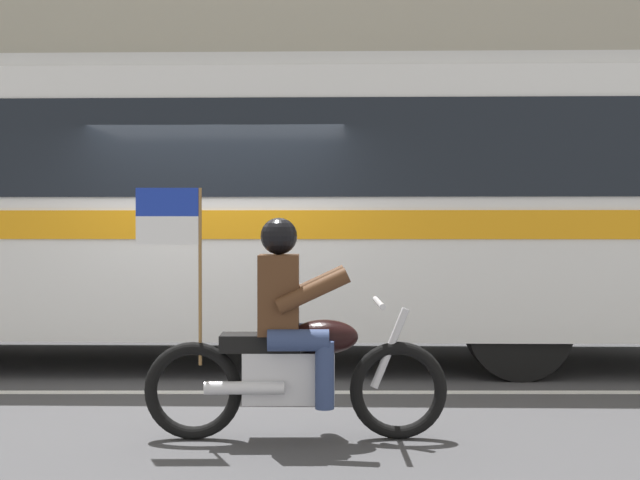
% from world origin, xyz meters
% --- Properties ---
extents(ground_plane, '(60.00, 60.00, 0.00)m').
position_xyz_m(ground_plane, '(0.00, 0.00, 0.00)').
color(ground_plane, '#3D3D3F').
extents(sidewalk_curb, '(28.00, 3.80, 0.15)m').
position_xyz_m(sidewalk_curb, '(0.00, 5.10, 0.07)').
color(sidewalk_curb, '#B7B2A8').
rests_on(sidewalk_curb, ground_plane).
extents(lane_center_stripe, '(26.60, 0.14, 0.01)m').
position_xyz_m(lane_center_stripe, '(0.00, -0.60, 0.00)').
color(lane_center_stripe, silver).
rests_on(lane_center_stripe, ground_plane).
extents(office_building_facade, '(28.00, 0.89, 11.30)m').
position_xyz_m(office_building_facade, '(0.00, 7.39, 5.66)').
color(office_building_facade, gray).
rests_on(office_building_facade, ground_plane).
extents(transit_bus, '(11.81, 2.85, 3.22)m').
position_xyz_m(transit_bus, '(-0.26, 1.19, 1.88)').
color(transit_bus, white).
rests_on(transit_bus, ground_plane).
extents(motorcycle_with_rider, '(2.20, 0.64, 1.78)m').
position_xyz_m(motorcycle_with_rider, '(0.83, -2.21, 0.67)').
color(motorcycle_with_rider, black).
rests_on(motorcycle_with_rider, ground_plane).
extents(fire_hydrant, '(0.22, 0.30, 0.75)m').
position_xyz_m(fire_hydrant, '(5.90, 4.20, 0.52)').
color(fire_hydrant, '#4C8C3F').
rests_on(fire_hydrant, sidewalk_curb).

